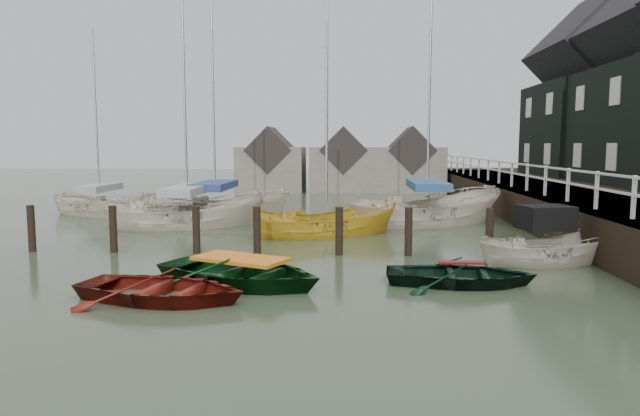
# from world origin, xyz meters

# --- Properties ---
(ground) EXTENTS (120.00, 120.00, 0.00)m
(ground) POSITION_xyz_m (0.00, 0.00, 0.00)
(ground) COLOR #2E3924
(ground) RESTS_ON ground
(pier) EXTENTS (3.04, 32.00, 2.70)m
(pier) POSITION_xyz_m (9.48, 10.00, 0.71)
(pier) COLOR black
(pier) RESTS_ON ground
(mooring_pilings) EXTENTS (13.72, 0.22, 1.80)m
(mooring_pilings) POSITION_xyz_m (-1.11, 3.00, 0.50)
(mooring_pilings) COLOR black
(mooring_pilings) RESTS_ON ground
(far_sheds) EXTENTS (14.00, 4.08, 4.39)m
(far_sheds) POSITION_xyz_m (0.83, 26.00, 1.86)
(far_sheds) COLOR #665B51
(far_sheds) RESTS_ON ground
(rowboat_red) EXTENTS (4.12, 3.34, 0.75)m
(rowboat_red) POSITION_xyz_m (-2.33, -2.07, 0.00)
(rowboat_red) COLOR #60140D
(rowboat_red) RESTS_ON ground
(rowboat_green) EXTENTS (4.96, 4.39, 0.85)m
(rowboat_green) POSITION_xyz_m (-0.97, -0.66, 0.00)
(rowboat_green) COLOR black
(rowboat_green) RESTS_ON ground
(rowboat_dkgreen) EXTENTS (3.58, 2.68, 0.71)m
(rowboat_dkgreen) POSITION_xyz_m (4.08, -0.34, 0.00)
(rowboat_dkgreen) COLOR black
(rowboat_dkgreen) RESTS_ON ground
(motorboat) EXTENTS (4.06, 2.30, 2.30)m
(motorboat) POSITION_xyz_m (6.80, 2.09, 0.12)
(motorboat) COLOR beige
(motorboat) RESTS_ON ground
(sailboat_a) EXTENTS (6.62, 4.36, 11.00)m
(sailboat_a) POSITION_xyz_m (-4.84, 8.40, 0.06)
(sailboat_a) COLOR beige
(sailboat_a) RESTS_ON ground
(sailboat_b) EXTENTS (6.53, 2.81, 11.26)m
(sailboat_b) POSITION_xyz_m (-4.20, 10.34, 0.06)
(sailboat_b) COLOR beige
(sailboat_b) RESTS_ON ground
(sailboat_c) EXTENTS (5.81, 4.01, 10.16)m
(sailboat_c) POSITION_xyz_m (0.67, 6.76, 0.02)
(sailboat_c) COLOR gold
(sailboat_c) RESTS_ON ground
(sailboat_d) EXTENTS (7.36, 5.24, 13.42)m
(sailboat_d) POSITION_xyz_m (4.60, 9.71, 0.06)
(sailboat_d) COLOR beige
(sailboat_d) RESTS_ON ground
(sailboat_e) EXTENTS (5.67, 4.01, 9.36)m
(sailboat_e) POSITION_xyz_m (-9.86, 11.77, 0.07)
(sailboat_e) COLOR beige
(sailboat_e) RESTS_ON ground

